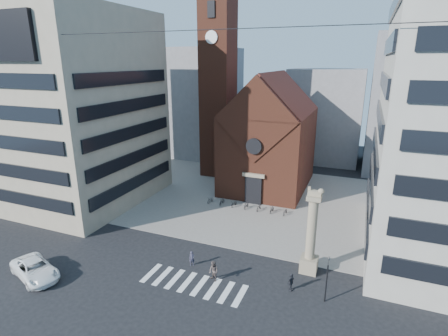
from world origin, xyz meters
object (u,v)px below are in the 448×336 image
at_px(pedestrian_0, 192,258).
at_px(scooter_0, 210,200).
at_px(pedestrian_1, 214,271).
at_px(pedestrian_2, 291,282).
at_px(traffic_light, 327,278).
at_px(white_car, 35,269).
at_px(lion_column, 311,239).

height_order(pedestrian_0, scooter_0, pedestrian_0).
distance_m(pedestrian_1, pedestrian_2, 7.04).
height_order(traffic_light, pedestrian_1, traffic_light).
bearing_deg(scooter_0, pedestrian_1, -59.37).
xyz_separation_m(white_car, pedestrian_2, (22.72, 7.04, 0.01)).
bearing_deg(pedestrian_1, pedestrian_0, -179.11).
bearing_deg(pedestrian_2, traffic_light, -78.78).
bearing_deg(pedestrian_1, white_car, -132.41).
distance_m(traffic_light, white_car, 26.60).
bearing_deg(lion_column, pedestrian_0, -163.10).
bearing_deg(lion_column, traffic_light, -63.54).
bearing_deg(pedestrian_0, lion_column, -14.35).
bearing_deg(scooter_0, pedestrian_2, -40.83).
relative_size(white_car, scooter_0, 3.78).
xyz_separation_m(white_car, pedestrian_1, (15.80, 5.79, 0.16)).
bearing_deg(lion_column, white_car, -155.87).
height_order(lion_column, scooter_0, lion_column).
bearing_deg(white_car, pedestrian_0, -40.35).
distance_m(traffic_light, pedestrian_2, 3.36).
height_order(traffic_light, pedestrian_0, traffic_light).
bearing_deg(traffic_light, scooter_0, 138.17).
distance_m(white_car, scooter_0, 23.90).
bearing_deg(pedestrian_0, scooter_0, 76.31).
xyz_separation_m(lion_column, scooter_0, (-15.78, 11.91, -2.99)).
bearing_deg(traffic_light, pedestrian_0, 177.04).
height_order(lion_column, pedestrian_2, lion_column).
distance_m(lion_column, pedestrian_0, 11.77).
bearing_deg(pedestrian_2, white_car, 126.31).
xyz_separation_m(traffic_light, scooter_0, (-17.77, 15.91, -1.82)).
relative_size(pedestrian_0, pedestrian_1, 0.77).
bearing_deg(traffic_light, white_car, -165.55).
xyz_separation_m(pedestrian_1, scooter_0, (-7.85, 16.75, -0.53)).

